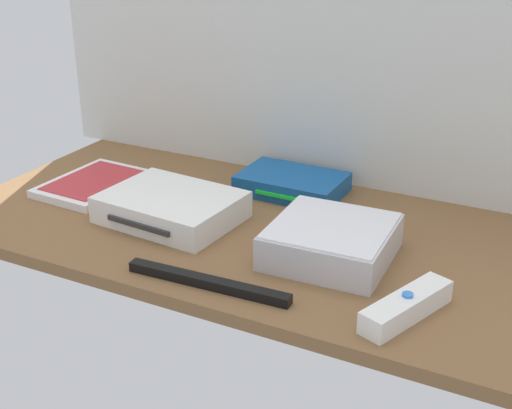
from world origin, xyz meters
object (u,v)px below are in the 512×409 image
network_router (292,184)px  sensor_bar (208,282)px  mini_computer (331,241)px  game_case (94,184)px  game_console (171,207)px  remote_wand (407,307)px

network_router → sensor_bar: (3.58, -35.23, -1.00)cm
mini_computer → network_router: size_ratio=0.98×
mini_computer → game_case: size_ratio=0.90×
game_case → network_router: bearing=26.3°
game_case → network_router: network_router is taller
game_console → mini_computer: bearing=3.6°
mini_computer → game_case: bearing=173.5°
game_case → sensor_bar: game_case is taller
game_console → game_case: game_console is taller
network_router → sensor_bar: size_ratio=0.75×
game_case → remote_wand: 64.29cm
sensor_bar → network_router: bearing=93.2°
network_router → mini_computer: bearing=-51.9°
remote_wand → sensor_bar: size_ratio=0.63×
network_router → remote_wand: (29.46, -30.26, -0.19)cm
game_console → remote_wand: game_console is taller
network_router → game_case: bearing=-155.9°
mini_computer → sensor_bar: (-11.61, -15.48, -1.94)cm
game_console → network_router: 23.12cm
mini_computer → sensor_bar: size_ratio=0.74×
game_case → game_console: bearing=-11.3°
game_case → network_router: 35.82cm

